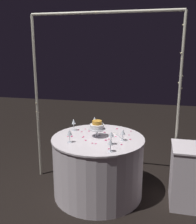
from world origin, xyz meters
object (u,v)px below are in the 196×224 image
object	(u,v)px
wine_glass_5	(74,122)
cake_knife	(118,135)
decorative_arch	(103,78)
wine_glass_4	(70,133)
tiered_cake	(97,126)
wine_glass_0	(111,135)
wine_glass_1	(110,143)
wine_glass_3	(95,120)
wine_glass_2	(123,132)
side_table	(191,176)
main_table	(98,166)

from	to	relation	value
wine_glass_5	cake_knife	xyz separation A→B (m)	(0.63, -0.08, -0.12)
decorative_arch	wine_glass_4	xyz separation A→B (m)	(-0.30, -0.56, -0.61)
tiered_cake	wine_glass_0	size ratio (longest dim) A/B	1.32
wine_glass_1	wine_glass_3	world-z (taller)	wine_glass_3
wine_glass_2	cake_knife	xyz separation A→B (m)	(-0.09, 0.17, -0.10)
side_table	wine_glass_4	distance (m)	1.58
tiered_cake	wine_glass_1	distance (m)	0.53
wine_glass_0	wine_glass_5	xyz separation A→B (m)	(-0.61, 0.41, -0.00)
wine_glass_3	wine_glass_1	bearing A→B (deg)	-64.34
side_table	cake_knife	xyz separation A→B (m)	(-0.94, 0.12, 0.41)
main_table	tiered_cake	size ratio (longest dim) A/B	5.45
main_table	wine_glass_3	bearing A→B (deg)	110.50
wine_glass_1	cake_knife	size ratio (longest dim) A/B	0.55
main_table	wine_glass_2	bearing A→B (deg)	-6.23
decorative_arch	wine_glass_5	bearing A→B (deg)	-165.64
side_table	wine_glass_5	xyz separation A→B (m)	(-1.57, 0.20, 0.53)
wine_glass_4	wine_glass_5	world-z (taller)	same
side_table	wine_glass_1	world-z (taller)	wine_glass_1
wine_glass_1	wine_glass_4	distance (m)	0.56
decorative_arch	cake_knife	xyz separation A→B (m)	(0.24, -0.18, -0.73)
decorative_arch	side_table	bearing A→B (deg)	-14.56
main_table	wine_glass_5	bearing A→B (deg)	151.82
main_table	wine_glass_1	xyz separation A→B (m)	(0.24, -0.42, 0.50)
decorative_arch	wine_glass_5	xyz separation A→B (m)	(-0.40, -0.10, -0.62)
decorative_arch	wine_glass_4	world-z (taller)	decorative_arch
wine_glass_3	side_table	bearing A→B (deg)	-14.74
tiered_cake	wine_glass_2	bearing A→B (deg)	-12.94
wine_glass_4	wine_glass_5	size ratio (longest dim) A/B	1.00
wine_glass_5	main_table	bearing A→B (deg)	-28.18
tiered_cake	wine_glass_3	xyz separation A→B (m)	(-0.11, 0.31, -0.01)
wine_glass_2	wine_glass_5	size ratio (longest dim) A/B	0.88
side_table	wine_glass_4	bearing A→B (deg)	-170.22
main_table	wine_glass_4	distance (m)	0.65
wine_glass_3	wine_glass_4	distance (m)	0.62
wine_glass_3	wine_glass_4	size ratio (longest dim) A/B	1.06
wine_glass_1	main_table	bearing A→B (deg)	119.71
side_table	wine_glass_1	xyz separation A→B (m)	(-0.94, -0.43, 0.52)
wine_glass_0	wine_glass_2	xyz separation A→B (m)	(0.12, 0.16, -0.02)
wine_glass_2	main_table	bearing A→B (deg)	173.77
main_table	wine_glass_1	distance (m)	0.70
wine_glass_0	wine_glass_5	size ratio (longest dim) A/B	1.00
wine_glass_1	wine_glass_2	xyz separation A→B (m)	(0.09, 0.38, -0.00)
tiered_cake	wine_glass_4	size ratio (longest dim) A/B	1.32
main_table	wine_glass_4	size ratio (longest dim) A/B	7.16
wine_glass_0	side_table	bearing A→B (deg)	12.26
decorative_arch	wine_glass_0	distance (m)	0.83
main_table	wine_glass_5	world-z (taller)	wine_glass_5
wine_glass_0	main_table	bearing A→B (deg)	136.01
cake_knife	wine_glass_5	bearing A→B (deg)	172.58
wine_glass_3	wine_glass_0	bearing A→B (deg)	-58.47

